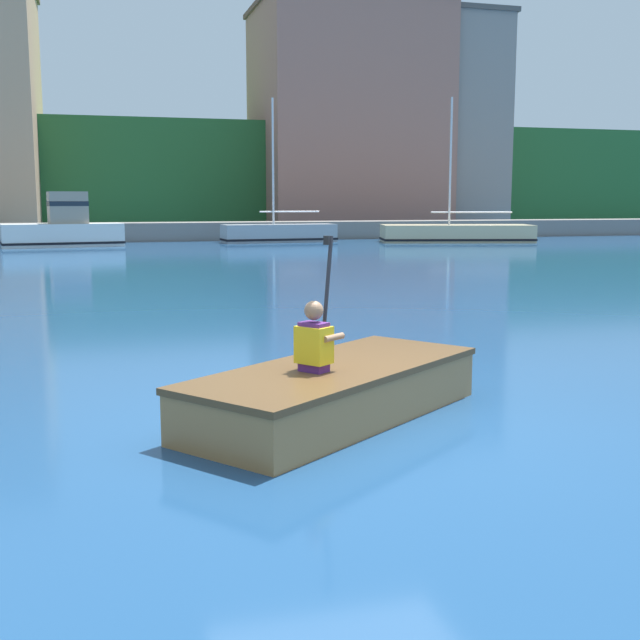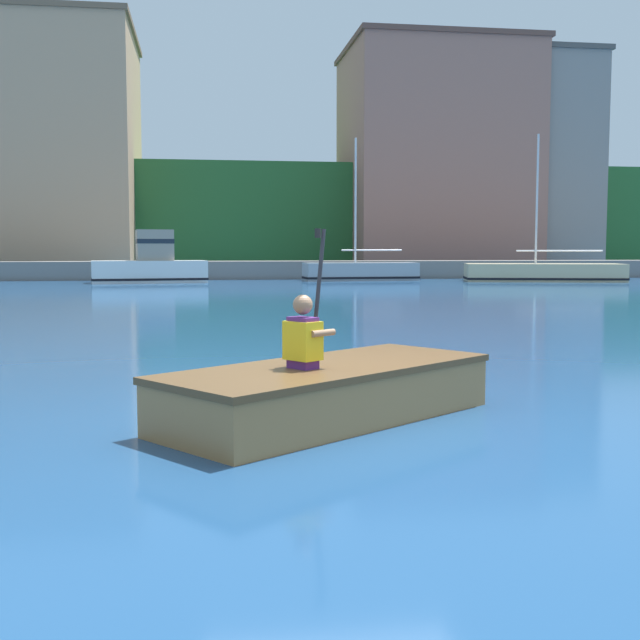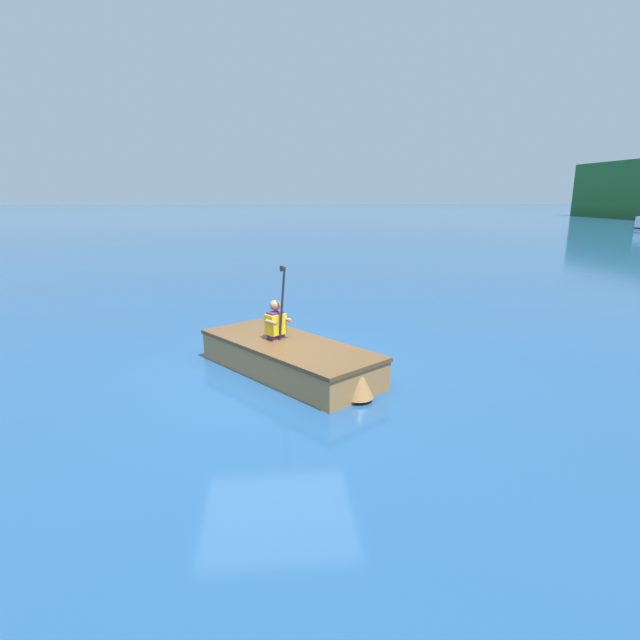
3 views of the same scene
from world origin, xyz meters
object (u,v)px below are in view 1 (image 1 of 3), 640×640
(moored_boat_dock_center_near, at_px, (64,228))
(person_paddler, at_px, (315,340))
(moored_boat_dock_west_end, at_px, (279,233))
(moored_boat_dock_west_inner, at_px, (456,234))
(rowboat_foreground, at_px, (338,388))

(moored_boat_dock_center_near, height_order, person_paddler, moored_boat_dock_center_near)
(moored_boat_dock_west_end, height_order, person_paddler, moored_boat_dock_west_end)
(moored_boat_dock_west_inner, relative_size, moored_boat_dock_center_near, 1.45)
(moored_boat_dock_west_inner, bearing_deg, rowboat_foreground, -117.23)
(moored_boat_dock_west_inner, distance_m, moored_boat_dock_center_near, 18.12)
(moored_boat_dock_center_near, distance_m, rowboat_foreground, 29.94)
(moored_boat_dock_west_inner, distance_m, rowboat_foreground, 32.27)
(moored_boat_dock_west_end, relative_size, moored_boat_dock_west_inner, 0.89)
(moored_boat_dock_west_end, distance_m, moored_boat_dock_west_inner, 8.55)
(moored_boat_dock_center_near, bearing_deg, moored_boat_dock_west_inner, -3.35)
(moored_boat_dock_west_inner, bearing_deg, moored_boat_dock_center_near, 176.65)
(moored_boat_dock_west_end, distance_m, rowboat_foreground, 31.51)
(moored_boat_dock_west_end, height_order, moored_boat_dock_west_inner, moored_boat_dock_west_inner)
(moored_boat_dock_center_near, bearing_deg, rowboat_foreground, -83.63)
(rowboat_foreground, bearing_deg, moored_boat_dock_west_inner, 62.77)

